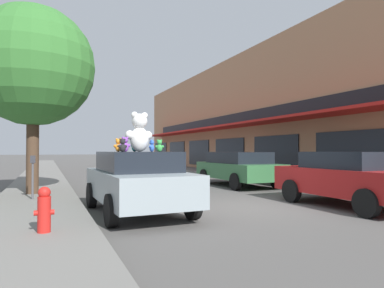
% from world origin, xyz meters
% --- Properties ---
extents(ground_plane, '(260.00, 260.00, 0.00)m').
position_xyz_m(ground_plane, '(0.00, 0.00, 0.00)').
color(ground_plane, '#514F4C').
extents(sidewalk_near, '(2.29, 90.00, 0.17)m').
position_xyz_m(sidewalk_near, '(-5.31, 0.00, 0.08)').
color(sidewalk_near, slate).
rests_on(sidewalk_near, ground_plane).
extents(sidewalk_far, '(2.29, 90.00, 0.17)m').
position_xyz_m(sidewalk_far, '(5.31, 0.00, 0.08)').
color(sidewalk_far, slate).
rests_on(sidewalk_far, ground_plane).
extents(storefront_row, '(11.87, 35.61, 7.92)m').
position_xyz_m(storefront_row, '(11.54, 12.29, 3.96)').
color(storefront_row, tan).
rests_on(storefront_row, ground_plane).
extents(plush_art_car, '(2.16, 4.34, 1.55)m').
position_xyz_m(plush_art_car, '(-2.94, 0.30, 0.83)').
color(plush_art_car, '#8C999E').
rests_on(plush_art_car, ground_plane).
extents(teddy_bear_giant, '(0.76, 0.50, 1.01)m').
position_xyz_m(teddy_bear_giant, '(-2.89, 0.30, 2.04)').
color(teddy_bear_giant, white).
rests_on(teddy_bear_giant, plush_art_car).
extents(teddy_bear_purple, '(0.26, 0.16, 0.36)m').
position_xyz_m(teddy_bear_purple, '(-3.37, -0.24, 1.72)').
color(teddy_bear_purple, purple).
rests_on(teddy_bear_purple, plush_art_car).
extents(teddy_bear_brown, '(0.26, 0.18, 0.34)m').
position_xyz_m(teddy_bear_brown, '(-3.40, -0.03, 1.71)').
color(teddy_bear_brown, olive).
rests_on(teddy_bear_brown, plush_art_car).
extents(teddy_bear_blue, '(0.20, 0.21, 0.30)m').
position_xyz_m(teddy_bear_blue, '(-2.63, 0.08, 1.70)').
color(teddy_bear_blue, blue).
rests_on(teddy_bear_blue, plush_art_car).
extents(teddy_bear_black, '(0.22, 0.15, 0.29)m').
position_xyz_m(teddy_bear_black, '(-3.53, -0.78, 1.69)').
color(teddy_bear_black, black).
rests_on(teddy_bear_black, plush_art_car).
extents(teddy_bear_green, '(0.22, 0.15, 0.29)m').
position_xyz_m(teddy_bear_green, '(-2.61, -0.52, 1.69)').
color(teddy_bear_green, green).
rests_on(teddy_bear_green, plush_art_car).
extents(teddy_bear_orange, '(0.27, 0.19, 0.35)m').
position_xyz_m(teddy_bear_orange, '(-3.31, 0.89, 1.72)').
color(teddy_bear_orange, orange).
rests_on(teddy_bear_orange, plush_art_car).
extents(teddy_bear_teal, '(0.25, 0.26, 0.38)m').
position_xyz_m(teddy_bear_teal, '(-2.94, 0.58, 1.73)').
color(teddy_bear_teal, teal).
rests_on(teddy_bear_teal, plush_art_car).
extents(parked_car_far_left, '(2.12, 4.30, 1.55)m').
position_xyz_m(parked_car_far_left, '(2.82, -1.09, 0.83)').
color(parked_car_far_left, maroon).
rests_on(parked_car_far_left, ground_plane).
extents(parked_car_far_center, '(2.17, 4.67, 1.51)m').
position_xyz_m(parked_car_far_center, '(2.82, 5.02, 0.83)').
color(parked_car_far_center, '#336B3D').
rests_on(parked_car_far_center, ground_plane).
extents(street_tree, '(3.97, 3.97, 6.21)m').
position_xyz_m(street_tree, '(-5.49, 4.20, 4.37)').
color(street_tree, '#473323').
rests_on(street_tree, sidewalk_near).
extents(fire_hydrant, '(0.33, 0.22, 0.79)m').
position_xyz_m(fire_hydrant, '(-5.09, -1.74, 0.56)').
color(fire_hydrant, red).
rests_on(fire_hydrant, sidewalk_near).
extents(parking_meter, '(0.14, 0.10, 1.27)m').
position_xyz_m(parking_meter, '(-5.43, 2.76, 0.98)').
color(parking_meter, '#4C4C51').
rests_on(parking_meter, sidewalk_near).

